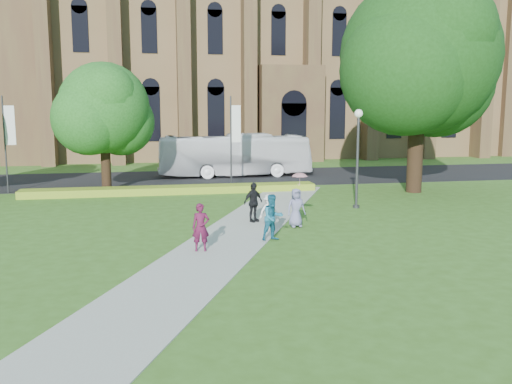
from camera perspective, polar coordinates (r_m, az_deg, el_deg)
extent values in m
plane|color=#385B1B|center=(22.96, -1.99, -5.15)|extent=(160.00, 160.00, 0.00)
cube|color=black|center=(42.51, -6.09, 1.37)|extent=(160.00, 10.00, 0.02)
cube|color=#B2B2A8|center=(23.91, -2.35, -4.53)|extent=(15.58, 28.54, 0.04)
cube|color=gold|center=(35.65, -8.40, 0.20)|extent=(18.00, 1.40, 0.45)
cube|color=brown|center=(63.50, 1.48, 11.59)|extent=(52.00, 16.00, 17.00)
cube|color=brown|center=(56.34, -22.71, 13.29)|extent=(3.50, 3.50, 21.00)
cube|color=brown|center=(54.68, 3.47, 7.80)|extent=(6.00, 2.50, 9.00)
cylinder|color=#38383D|center=(30.67, 10.10, 2.84)|extent=(0.14, 0.14, 4.80)
sphere|color=white|center=(30.51, 10.23, 7.74)|extent=(0.44, 0.44, 0.44)
cylinder|color=#38383D|center=(31.00, 9.98, -1.43)|extent=(0.36, 0.36, 0.15)
cylinder|color=#332114|center=(36.91, 15.68, 5.07)|extent=(0.96, 0.96, 6.60)
sphere|color=#14370F|center=(36.95, 16.03, 12.98)|extent=(9.60, 9.60, 9.60)
cylinder|color=#332114|center=(36.78, -14.80, 3.15)|extent=(0.60, 0.60, 4.12)
sphere|color=#1B4C16|center=(36.61, -15.00, 8.12)|extent=(5.60, 5.60, 5.60)
cylinder|color=#38383D|center=(37.68, -2.52, 5.01)|extent=(0.10, 0.10, 6.00)
cube|color=white|center=(37.67, -2.00, 6.84)|extent=(0.60, 0.02, 2.40)
cylinder|color=#38383D|center=(38.29, -23.80, 4.32)|extent=(0.10, 0.10, 6.00)
cube|color=white|center=(38.15, -23.40, 6.14)|extent=(0.60, 0.02, 2.40)
imported|color=silver|center=(43.33, -2.15, 3.70)|extent=(11.59, 2.92, 3.21)
imported|color=#4E112F|center=(21.56, -5.55, -3.53)|extent=(0.69, 0.47, 1.82)
imported|color=#1A6282|center=(23.12, 1.68, -2.56)|extent=(1.08, 0.94, 1.89)
imported|color=white|center=(25.35, 1.33, -1.94)|extent=(1.11, 0.84, 1.53)
imported|color=black|center=(26.68, -0.28, -1.03)|extent=(1.17, 0.94, 1.85)
imported|color=slate|center=(25.71, 4.03, -1.57)|extent=(0.93, 0.68, 1.74)
imported|color=#D79899|center=(25.66, 4.39, 1.06)|extent=(0.78, 0.78, 0.60)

